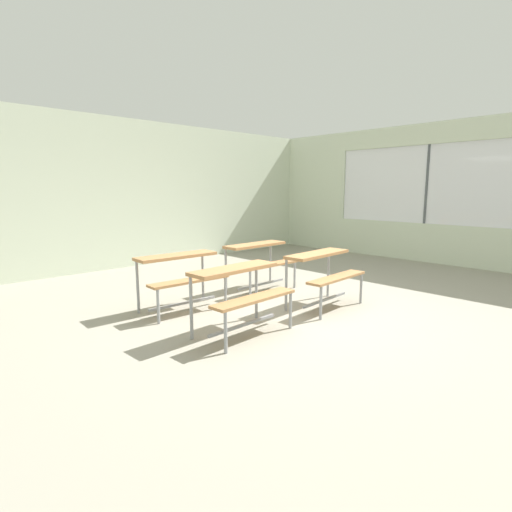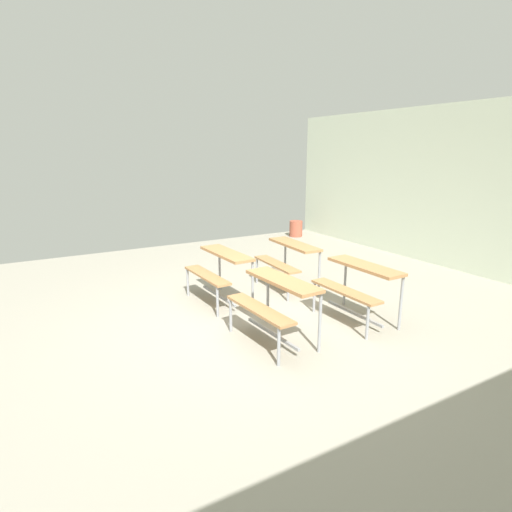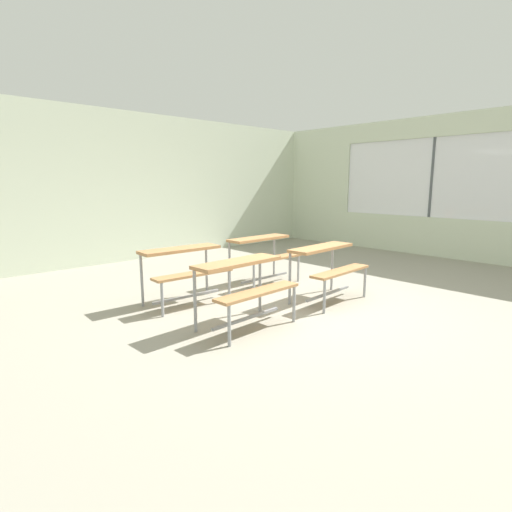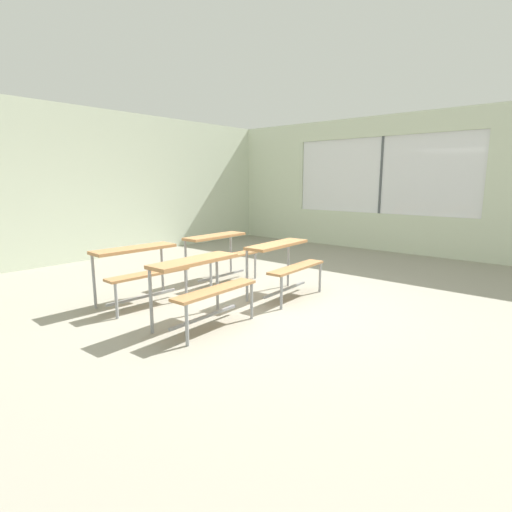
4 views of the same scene
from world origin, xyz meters
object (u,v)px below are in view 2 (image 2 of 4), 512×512
Objects in this scene: desk_bench_r0c0 at (220,265)px; desk_bench_r1c1 at (358,279)px; trash_bin at (296,229)px; desk_bench_r1c0 at (288,255)px; desk_bench_r0c1 at (275,295)px.

desk_bench_r1c1 is at bearing 37.44° from desk_bench_r0c0.
desk_bench_r0c0 reaches higher than trash_bin.
desk_bench_r0c0 is 5.08m from trash_bin.
desk_bench_r1c0 is at bearing -37.02° from trash_bin.
desk_bench_r1c0 is at bearing 87.84° from desk_bench_r0c0.
desk_bench_r1c0 is at bearing 138.22° from desk_bench_r0c1.
desk_bench_r1c0 is 1.02× the size of desk_bench_r1c1.
desk_bench_r1c1 is 5.52m from trash_bin.
desk_bench_r0c0 is 0.99× the size of desk_bench_r0c1.
desk_bench_r0c1 is 1.26m from desk_bench_r1c1.
desk_bench_r0c0 is 1.19m from desk_bench_r1c0.
desk_bench_r0c1 and desk_bench_r1c1 have the same top height.
desk_bench_r1c1 is (1.51, 0.05, 0.00)m from desk_bench_r1c0.
trash_bin is (-4.89, 3.77, -0.36)m from desk_bench_r0c1.
desk_bench_r1c1 is at bearing 86.46° from desk_bench_r0c1.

